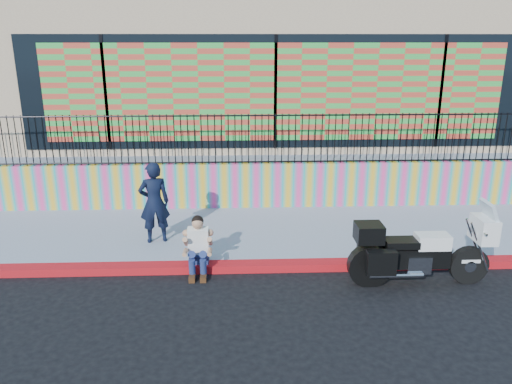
{
  "coord_description": "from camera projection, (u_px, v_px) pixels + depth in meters",
  "views": [
    {
      "loc": [
        -1.0,
        -8.49,
        4.16
      ],
      "look_at": [
        -0.6,
        1.2,
        1.16
      ],
      "focal_mm": 35.0,
      "sensor_mm": 36.0,
      "label": 1
    }
  ],
  "objects": [
    {
      "name": "ground",
      "position": [
        291.0,
        269.0,
        9.37
      ],
      "size": [
        90.0,
        90.0,
        0.0
      ],
      "primitive_type": "plane",
      "color": "black",
      "rests_on": "ground"
    },
    {
      "name": "red_curb",
      "position": [
        291.0,
        266.0,
        9.35
      ],
      "size": [
        16.0,
        0.3,
        0.15
      ],
      "primitive_type": "cube",
      "color": "#A9130C",
      "rests_on": "ground"
    },
    {
      "name": "sidewalk",
      "position": [
        283.0,
        233.0,
        10.92
      ],
      "size": [
        16.0,
        3.0,
        0.15
      ],
      "primitive_type": "cube",
      "color": "#868CA0",
      "rests_on": "ground"
    },
    {
      "name": "mural_wall",
      "position": [
        277.0,
        185.0,
        12.26
      ],
      "size": [
        16.0,
        0.2,
        1.1
      ],
      "primitive_type": "cube",
      "color": "#F84193",
      "rests_on": "sidewalk"
    },
    {
      "name": "metal_fence",
      "position": [
        278.0,
        139.0,
        11.92
      ],
      "size": [
        15.8,
        0.04,
        1.2
      ],
      "primitive_type": null,
      "color": "black",
      "rests_on": "mural_wall"
    },
    {
      "name": "elevated_platform",
      "position": [
        265.0,
        145.0,
        17.15
      ],
      "size": [
        16.0,
        10.0,
        1.25
      ],
      "primitive_type": "cube",
      "color": "#868CA0",
      "rests_on": "ground"
    },
    {
      "name": "storefront_building",
      "position": [
        266.0,
        67.0,
        16.17
      ],
      "size": [
        14.0,
        8.06,
        4.0
      ],
      "color": "tan",
      "rests_on": "elevated_platform"
    },
    {
      "name": "police_motorcycle",
      "position": [
        418.0,
        250.0,
        8.64
      ],
      "size": [
        2.44,
        0.81,
        1.52
      ],
      "color": "black",
      "rests_on": "ground"
    },
    {
      "name": "police_officer",
      "position": [
        154.0,
        202.0,
        10.04
      ],
      "size": [
        0.69,
        0.54,
        1.68
      ],
      "primitive_type": "imported",
      "rotation": [
        0.0,
        0.0,
        3.4
      ],
      "color": "black",
      "rests_on": "sidewalk"
    },
    {
      "name": "seated_man",
      "position": [
        198.0,
        251.0,
        9.06
      ],
      "size": [
        0.54,
        0.71,
        1.06
      ],
      "color": "navy",
      "rests_on": "ground"
    }
  ]
}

